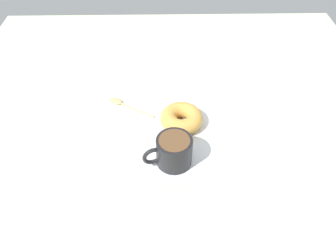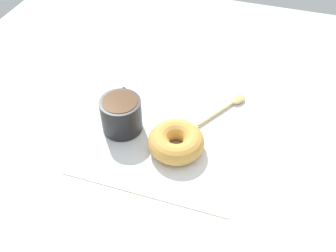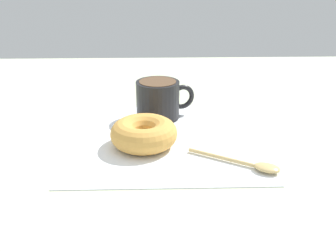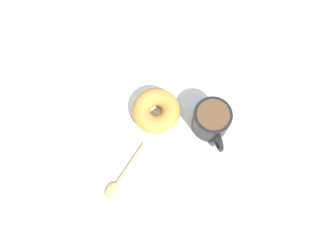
# 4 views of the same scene
# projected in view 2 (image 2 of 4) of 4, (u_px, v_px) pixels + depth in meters

# --- Properties ---
(ground_plane) EXTENTS (1.20, 1.20, 0.02)m
(ground_plane) POSITION_uv_depth(u_px,v_px,m) (175.00, 144.00, 0.73)
(ground_plane) COLOR beige
(napkin) EXTENTS (0.30, 0.30, 0.00)m
(napkin) POSITION_uv_depth(u_px,v_px,m) (168.00, 134.00, 0.73)
(napkin) COLOR white
(napkin) RESTS_ON ground_plane
(coffee_cup) EXTENTS (0.08, 0.10, 0.07)m
(coffee_cup) POSITION_uv_depth(u_px,v_px,m) (122.00, 112.00, 0.72)
(coffee_cup) COLOR black
(coffee_cup) RESTS_ON napkin
(donut) EXTENTS (0.10, 0.10, 0.04)m
(donut) POSITION_uv_depth(u_px,v_px,m) (176.00, 142.00, 0.69)
(donut) COLOR gold
(donut) RESTS_ON napkin
(spoon) EXTENTS (0.08, 0.12, 0.01)m
(spoon) POSITION_uv_depth(u_px,v_px,m) (232.00, 103.00, 0.78)
(spoon) COLOR #D8B772
(spoon) RESTS_ON napkin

